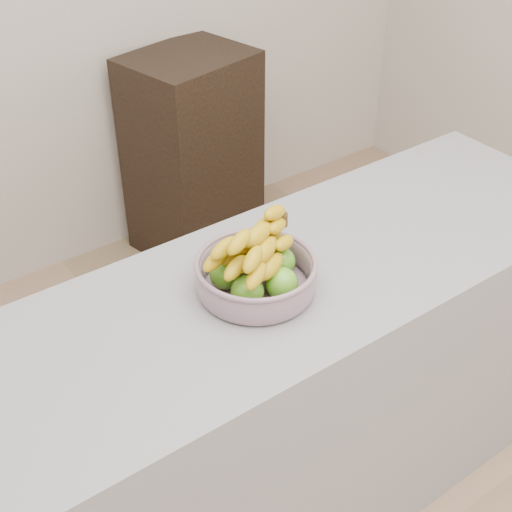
# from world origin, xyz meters

# --- Properties ---
(counter) EXTENTS (2.00, 0.60, 0.90)m
(counter) POSITION_xyz_m (0.00, 0.38, 0.45)
(counter) COLOR gray
(counter) RESTS_ON ground
(cabinet) EXTENTS (0.59, 0.51, 0.92)m
(cabinet) POSITION_xyz_m (0.61, 1.78, 0.46)
(cabinet) COLOR black
(cabinet) RESTS_ON ground
(fruit_bowl) EXTENTS (0.29, 0.29, 0.18)m
(fruit_bowl) POSITION_xyz_m (-0.06, 0.38, 0.96)
(fruit_bowl) COLOR #9DA6BC
(fruit_bowl) RESTS_ON counter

